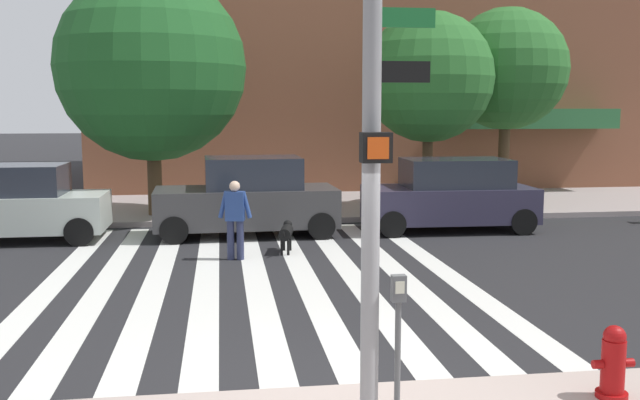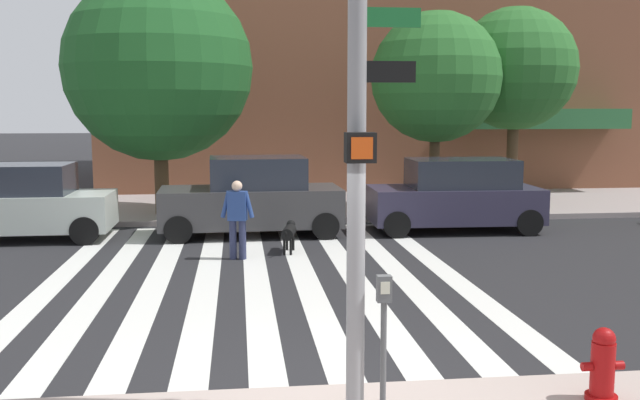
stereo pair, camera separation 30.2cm
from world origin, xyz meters
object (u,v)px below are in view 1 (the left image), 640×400
traffic_light_pole (374,64)px  street_tree_nearest (151,67)px  fire_hydrant (613,363)px  parking_meter_curbside (398,323)px  parked_car_near_curb (3,205)px  street_tree_further (507,70)px  parked_car_behind_first (248,198)px  dog_on_leash (286,232)px  parked_car_third_in_line (450,195)px  street_tree_middle (429,78)px  pedestrian_dog_walker (235,215)px

traffic_light_pole → street_tree_nearest: size_ratio=0.87×
fire_hydrant → parking_meter_curbside: size_ratio=0.56×
traffic_light_pole → parked_car_near_curb: (-6.50, 10.71, -2.65)m
traffic_light_pole → street_tree_nearest: bearing=103.5°
street_tree_nearest → street_tree_further: bearing=4.1°
parked_car_behind_first → dog_on_leash: 2.38m
parked_car_third_in_line → street_tree_nearest: bearing=159.8°
traffic_light_pole → dog_on_leash: size_ratio=5.16×
traffic_light_pole → dog_on_leash: traffic_light_pole is taller
street_tree_middle → pedestrian_dog_walker: (-5.69, -5.43, -3.06)m
parking_meter_curbside → pedestrian_dog_walker: bearing=100.1°
dog_on_leash → parking_meter_curbside: bearing=-88.0°
street_tree_middle → dog_on_leash: size_ratio=5.09×
street_tree_nearest → street_tree_middle: (7.80, -0.18, -0.24)m
fire_hydrant → parked_car_behind_first: size_ratio=0.17×
street_tree_nearest → dog_on_leash: 7.06m
traffic_light_pole → pedestrian_dog_walker: traffic_light_pole is taller
street_tree_nearest → dog_on_leash: bearing=-57.4°
traffic_light_pole → parked_car_behind_first: 11.05m
parked_car_third_in_line → pedestrian_dog_walker: parked_car_third_in_line is taller
street_tree_middle → parked_car_behind_first: bearing=-153.7°
fire_hydrant → parking_meter_curbside: bearing=179.4°
street_tree_nearest → street_tree_middle: bearing=-1.3°
pedestrian_dog_walker → dog_on_leash: 1.35m
dog_on_leash → parked_car_behind_first: bearing=108.4°
street_tree_further → parked_car_behind_first: bearing=-156.1°
fire_hydrant → dog_on_leash: 8.94m
pedestrian_dog_walker → street_tree_further: bearing=37.1°
street_tree_nearest → pedestrian_dog_walker: size_ratio=4.07×
pedestrian_dog_walker → fire_hydrant: bearing=-65.2°
parking_meter_curbside → dog_on_leash: parking_meter_curbside is taller
pedestrian_dog_walker → parking_meter_curbside: bearing=-79.9°
fire_hydrant → parked_car_third_in_line: parked_car_third_in_line is taller
traffic_light_pole → parking_meter_curbside: size_ratio=4.26×
parked_car_near_curb → parked_car_behind_first: parked_car_behind_first is taller
street_tree_nearest → pedestrian_dog_walker: 6.84m
parked_car_third_in_line → traffic_light_pole: bearing=-112.2°
parked_car_near_curb → parked_car_third_in_line: bearing=-0.0°
street_tree_middle → street_tree_further: bearing=19.0°
parked_car_near_curb → pedestrian_dog_walker: size_ratio=2.93×
pedestrian_dog_walker → dog_on_leash: (1.11, 0.59, -0.48)m
parking_meter_curbside → parked_car_third_in_line: (4.12, 10.75, -0.12)m
parked_car_near_curb → dog_on_leash: 6.84m
traffic_light_pole → parked_car_third_in_line: 11.86m
parking_meter_curbside → parked_car_behind_first: parked_car_behind_first is taller
traffic_light_pole → parked_car_near_curb: size_ratio=1.21×
street_tree_middle → street_tree_further: size_ratio=0.95×
street_tree_nearest → dog_on_leash: (3.21, -5.02, -3.79)m
street_tree_middle → parked_car_third_in_line: bearing=-93.5°
parked_car_third_in_line → fire_hydrant: bearing=-99.8°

